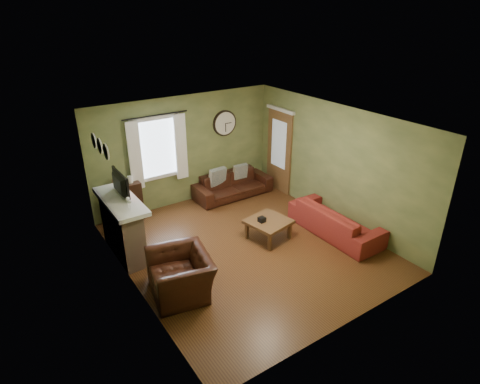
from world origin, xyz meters
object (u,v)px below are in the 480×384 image
sofa_brown (233,185)px  sofa_red (335,220)px  bookshelf (125,203)px  armchair (181,275)px  coffee_table (268,229)px

sofa_brown → sofa_red: sofa_red is taller
bookshelf → sofa_red: (3.50, -3.00, -0.14)m
armchair → coffee_table: (2.27, 0.56, -0.15)m
armchair → sofa_red: bearing=100.1°
sofa_brown → sofa_red: size_ratio=0.95×
sofa_brown → armchair: size_ratio=1.81×
bookshelf → coffee_table: 3.24m
coffee_table → sofa_red: bearing=-25.7°
sofa_red → sofa_brown: bearing=15.9°
sofa_brown → armchair: armchair is taller
bookshelf → coffee_table: size_ratio=1.13×
sofa_red → coffee_table: size_ratio=2.68×
bookshelf → armchair: (-0.07, -2.93, -0.09)m
sofa_brown → armchair: bearing=-135.8°
sofa_red → armchair: armchair is taller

